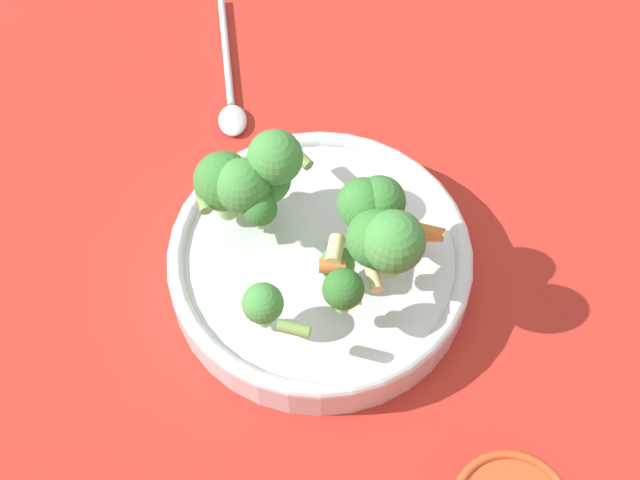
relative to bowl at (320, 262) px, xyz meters
name	(u,v)px	position (x,y,z in m)	size (l,w,h in m)	color
ground_plane	(320,275)	(0.00, 0.00, -0.02)	(3.00, 3.00, 0.00)	#B72D23
bowl	(320,262)	(0.00, 0.00, 0.00)	(0.24, 0.24, 0.04)	silver
pasta_salad	(311,210)	(0.00, -0.01, 0.07)	(0.15, 0.19, 0.09)	#8CB766
spoon	(230,90)	(-0.12, -0.18, -0.02)	(0.14, 0.13, 0.01)	silver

